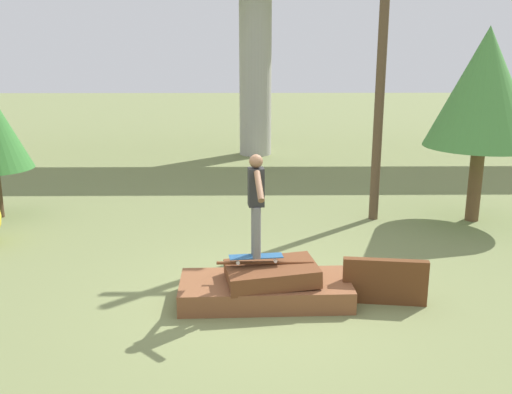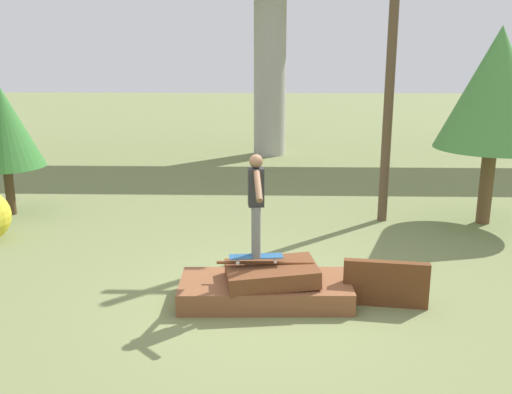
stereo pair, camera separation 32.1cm
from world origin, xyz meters
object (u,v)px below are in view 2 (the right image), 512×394
at_px(skateboard, 256,257).
at_px(tree_behind_right, 3,126).
at_px(utility_pole, 391,57).
at_px(tree_behind_left, 496,89).
at_px(skater, 256,199).

relative_size(skateboard, tree_behind_right, 0.28).
height_order(utility_pole, tree_behind_left, utility_pole).
bearing_deg(skateboard, utility_pole, 57.77).
height_order(skater, tree_behind_right, tree_behind_right).
height_order(skateboard, tree_behind_right, tree_behind_right).
xyz_separation_m(utility_pole, tree_behind_right, (-8.33, 0.23, -1.48)).
bearing_deg(tree_behind_right, tree_behind_left, -2.02).
xyz_separation_m(skateboard, tree_behind_left, (4.79, 4.06, 2.15)).
bearing_deg(tree_behind_left, utility_pole, 176.24).
relative_size(skater, tree_behind_right, 0.52).
bearing_deg(skateboard, skater, -26.57).
relative_size(skateboard, utility_pole, 0.12).
bearing_deg(tree_behind_left, skateboard, -139.69).
bearing_deg(utility_pole, skater, -122.23).
height_order(utility_pole, tree_behind_right, utility_pole).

